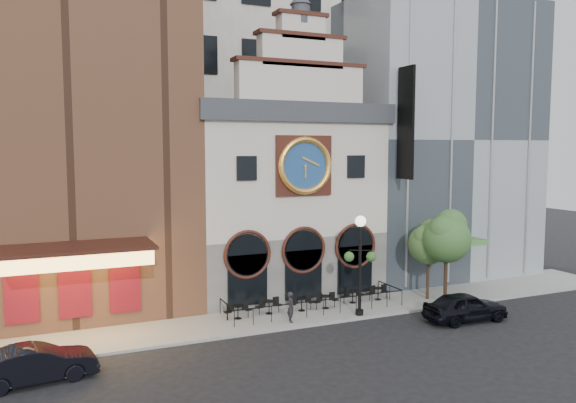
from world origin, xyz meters
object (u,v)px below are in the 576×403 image
at_px(bistro_1, 269,306).
at_px(pedestrian, 291,307).
at_px(bistro_4, 353,295).
at_px(tree_left, 429,241).
at_px(bistro_3, 326,301).
at_px(tree_right, 447,235).
at_px(bistro_5, 378,292).
at_px(car_left, 36,364).
at_px(bistro_0, 238,311).
at_px(car_right, 465,307).
at_px(bistro_2, 302,303).
at_px(lamppost, 360,254).

distance_m(bistro_1, pedestrian, 2.00).
bearing_deg(bistro_4, tree_left, -12.13).
distance_m(bistro_3, tree_right, 8.34).
xyz_separation_m(bistro_5, car_left, (-19.44, -4.71, 0.16)).
relative_size(bistro_1, pedestrian, 0.94).
xyz_separation_m(bistro_5, tree_right, (3.31, -2.35, 3.76)).
bearing_deg(bistro_4, bistro_0, -177.93).
distance_m(bistro_3, car_left, 16.14).
bearing_deg(car_right, bistro_3, 55.21).
distance_m(bistro_1, tree_left, 10.88).
relative_size(bistro_0, bistro_2, 1.00).
bearing_deg(lamppost, car_right, -5.93).
relative_size(car_left, tree_right, 0.82).
distance_m(bistro_3, lamppost, 3.79).
bearing_deg(tree_left, bistro_3, 174.80).
xyz_separation_m(bistro_3, bistro_5, (3.88, 0.40, 0.00)).
bearing_deg(pedestrian, bistro_1, 26.19).
bearing_deg(bistro_1, bistro_2, -6.09).
relative_size(pedestrian, tree_right, 0.29).
relative_size(bistro_1, tree_left, 0.31).
xyz_separation_m(tree_left, tree_right, (0.30, -1.32, 0.54)).
height_order(bistro_4, car_left, car_left).
height_order(car_right, tree_right, tree_right).
bearing_deg(bistro_5, bistro_4, 179.63).
relative_size(bistro_0, bistro_5, 1.00).
bearing_deg(bistro_0, pedestrian, -34.48).
bearing_deg(bistro_1, car_right, -28.06).
distance_m(bistro_1, bistro_5, 7.35).
height_order(bistro_0, car_right, car_right).
bearing_deg(bistro_3, lamppost, -58.73).
bearing_deg(bistro_3, pedestrian, -152.07).
bearing_deg(bistro_1, tree_right, -12.09).
distance_m(pedestrian, tree_left, 10.26).
bearing_deg(pedestrian, bistro_3, -51.65).
bearing_deg(bistro_4, bistro_2, -175.46).
bearing_deg(bistro_3, car_left, -164.50).
height_order(bistro_4, pedestrian, pedestrian).
relative_size(bistro_0, lamppost, 0.28).
distance_m(bistro_3, tree_left, 7.63).
bearing_deg(car_left, bistro_1, -76.40).
distance_m(bistro_0, bistro_4, 7.47).
distance_m(bistro_3, car_right, 7.89).
bearing_deg(bistro_5, tree_right, -35.36).
bearing_deg(bistro_4, bistro_1, -179.22).
bearing_deg(bistro_0, bistro_1, 5.73).
distance_m(bistro_5, tree_left, 4.52).
bearing_deg(tree_left, car_right, -98.93).
bearing_deg(bistro_0, bistro_2, -0.21).
bearing_deg(bistro_0, lamppost, -17.41).
bearing_deg(bistro_1, bistro_3, -5.50).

